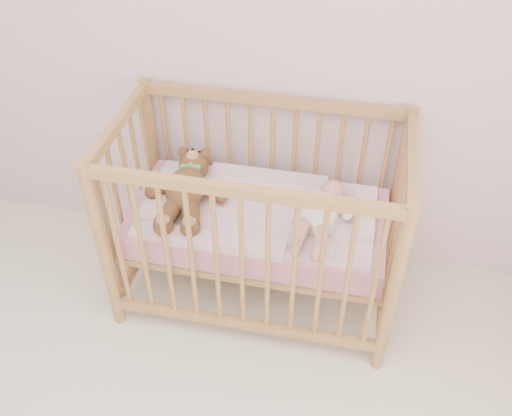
% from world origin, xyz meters
% --- Properties ---
extents(wall_back, '(4.00, 0.02, 2.70)m').
position_xyz_m(wall_back, '(0.00, 2.00, 1.35)').
color(wall_back, silver).
rests_on(wall_back, floor).
extents(crib, '(1.36, 0.76, 1.00)m').
position_xyz_m(crib, '(0.34, 1.60, 0.50)').
color(crib, '#A88247').
rests_on(crib, floor).
extents(mattress, '(1.22, 0.62, 0.13)m').
position_xyz_m(mattress, '(0.34, 1.60, 0.49)').
color(mattress, pink).
rests_on(mattress, crib).
extents(blanket, '(1.10, 0.58, 0.06)m').
position_xyz_m(blanket, '(0.34, 1.60, 0.56)').
color(blanket, pink).
rests_on(blanket, mattress).
extents(baby, '(0.34, 0.57, 0.13)m').
position_xyz_m(baby, '(0.65, 1.58, 0.64)').
color(baby, white).
rests_on(baby, blanket).
extents(teddy_bear, '(0.48, 0.64, 0.17)m').
position_xyz_m(teddy_bear, '(-0.00, 1.58, 0.65)').
color(teddy_bear, brown).
rests_on(teddy_bear, blanket).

